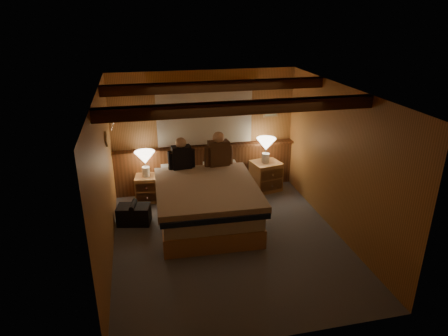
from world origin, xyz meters
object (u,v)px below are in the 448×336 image
object	(u,v)px
bed	(206,202)
lamp_left	(145,159)
lamp_right	(266,146)
nightstand_left	(148,188)
duffel_bag	(134,214)
person_left	(181,156)
person_right	(219,152)
nightstand_right	(266,176)

from	to	relation	value
bed	lamp_left	xyz separation A→B (m)	(-0.96, 1.08, 0.46)
lamp_right	lamp_left	bearing A→B (deg)	178.95
nightstand_left	duffel_bag	distance (m)	0.92
lamp_left	person_left	world-z (taller)	person_left
person_left	nightstand_left	bearing A→B (deg)	149.08
nightstand_left	duffel_bag	bearing A→B (deg)	-100.37
bed	person_right	size ratio (longest dim) A/B	3.26
nightstand_right	person_left	distance (m)	1.87
lamp_left	nightstand_left	bearing A→B (deg)	2.65
bed	person_left	xyz separation A→B (m)	(-0.31, 0.77, 0.59)
nightstand_left	nightstand_right	world-z (taller)	nightstand_right
lamp_left	lamp_right	distance (m)	2.36
nightstand_left	duffel_bag	world-z (taller)	nightstand_left
lamp_left	duffel_bag	distance (m)	1.13
person_right	nightstand_left	bearing A→B (deg)	161.34
person_left	person_right	size ratio (longest dim) A/B	0.91
nightstand_left	duffel_bag	size ratio (longest dim) A/B	0.82
lamp_right	duffel_bag	size ratio (longest dim) A/B	0.83
person_right	duffel_bag	bearing A→B (deg)	-166.29
bed	nightstand_right	xyz separation A→B (m)	(1.42, 1.04, -0.08)
nightstand_left	nightstand_right	size ratio (longest dim) A/B	0.79
lamp_left	duffel_bag	bearing A→B (deg)	-107.18
lamp_left	duffel_bag	xyz separation A→B (m)	(-0.27, -0.87, -0.67)
nightstand_right	person_right	distance (m)	1.28
nightstand_right	lamp_left	size ratio (longest dim) A/B	1.28
lamp_right	nightstand_right	bearing A→B (deg)	6.78
nightstand_right	lamp_right	world-z (taller)	lamp_right
lamp_left	lamp_right	bearing A→B (deg)	-1.05
lamp_right	person_left	bearing A→B (deg)	-171.09
nightstand_left	lamp_right	distance (m)	2.45
lamp_right	person_right	distance (m)	1.05
person_left	duffel_bag	xyz separation A→B (m)	(-0.92, -0.56, -0.80)
bed	lamp_left	world-z (taller)	lamp_left
nightstand_right	lamp_left	distance (m)	2.44
lamp_left	lamp_right	world-z (taller)	lamp_right
lamp_left	person_right	world-z (taller)	person_right
bed	nightstand_left	bearing A→B (deg)	133.12
bed	lamp_right	bearing A→B (deg)	38.61
bed	lamp_left	distance (m)	1.52
lamp_left	lamp_right	xyz separation A→B (m)	(2.36, -0.04, 0.11)
nightstand_left	nightstand_right	xyz separation A→B (m)	(2.37, -0.04, 0.05)
nightstand_right	duffel_bag	world-z (taller)	nightstand_right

